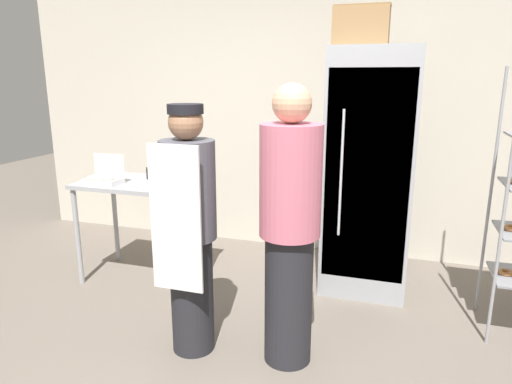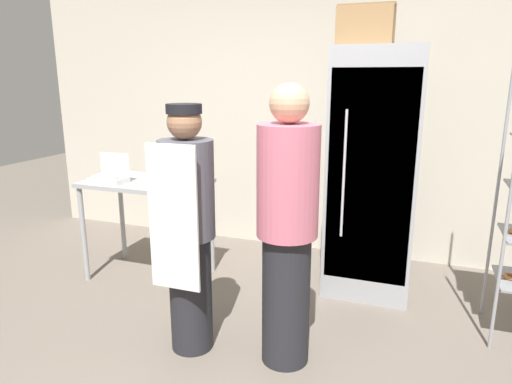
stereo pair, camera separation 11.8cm
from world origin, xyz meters
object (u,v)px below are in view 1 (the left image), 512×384
(cardboard_storage_box, at_px, (361,26))
(blender_pitcher, at_px, (153,165))
(donut_box, at_px, (103,179))
(person_baker, at_px, (189,229))
(refrigerator, at_px, (369,173))
(person_customer, at_px, (290,228))

(cardboard_storage_box, bearing_deg, blender_pitcher, -172.00)
(donut_box, xyz_separation_m, person_baker, (1.12, -0.70, -0.10))
(refrigerator, relative_size, donut_box, 6.70)
(donut_box, distance_m, cardboard_storage_box, 2.38)
(person_customer, bearing_deg, cardboard_storage_box, 78.43)
(blender_pitcher, distance_m, person_baker, 1.34)
(person_baker, relative_size, person_customer, 0.93)
(donut_box, xyz_separation_m, person_customer, (1.74, -0.62, -0.05))
(blender_pitcher, xyz_separation_m, cardboard_storage_box, (1.70, 0.24, 1.12))
(blender_pitcher, height_order, person_baker, person_baker)
(blender_pitcher, bearing_deg, person_baker, -50.89)
(blender_pitcher, height_order, cardboard_storage_box, cardboard_storage_box)
(cardboard_storage_box, relative_size, person_baker, 0.26)
(person_baker, xyz_separation_m, person_customer, (0.62, 0.08, 0.05))
(blender_pitcher, relative_size, cardboard_storage_box, 0.64)
(person_baker, bearing_deg, person_customer, 7.12)
(person_customer, bearing_deg, person_baker, -172.88)
(cardboard_storage_box, xyz_separation_m, person_baker, (-0.86, -1.27, -1.29))
(refrigerator, distance_m, donut_box, 2.19)
(donut_box, relative_size, blender_pitcher, 1.10)
(donut_box, bearing_deg, person_baker, -32.00)
(donut_box, height_order, blender_pitcher, blender_pitcher)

